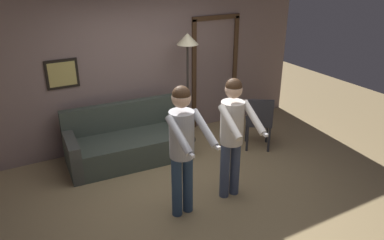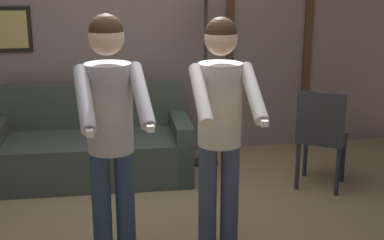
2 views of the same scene
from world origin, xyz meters
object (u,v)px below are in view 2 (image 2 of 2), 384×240
at_px(torchiere_lamp, 206,7).
at_px(person_standing_right, 220,116).
at_px(dining_chair_distant, 321,134).
at_px(person_standing_left, 110,120).
at_px(couch, 91,150).

xyz_separation_m(torchiere_lamp, person_standing_right, (-0.30, -1.77, -0.61)).
distance_m(person_standing_right, dining_chair_distant, 1.57).
bearing_deg(dining_chair_distant, torchiere_lamp, 135.86).
bearing_deg(dining_chair_distant, person_standing_left, -153.73).
xyz_separation_m(person_standing_left, dining_chair_distant, (1.93, 0.95, -0.50)).
bearing_deg(person_standing_left, person_standing_right, 3.23).
distance_m(torchiere_lamp, dining_chair_distant, 1.64).
height_order(torchiere_lamp, dining_chair_distant, torchiere_lamp).
bearing_deg(couch, person_standing_left, -85.77).
distance_m(couch, person_standing_left, 1.84).
bearing_deg(couch, person_standing_right, -62.09).
relative_size(torchiere_lamp, person_standing_left, 1.12).
relative_size(couch, person_standing_left, 1.14).
xyz_separation_m(torchiere_lamp, dining_chair_distant, (0.88, -0.86, -1.09)).
bearing_deg(torchiere_lamp, dining_chair_distant, -44.14).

